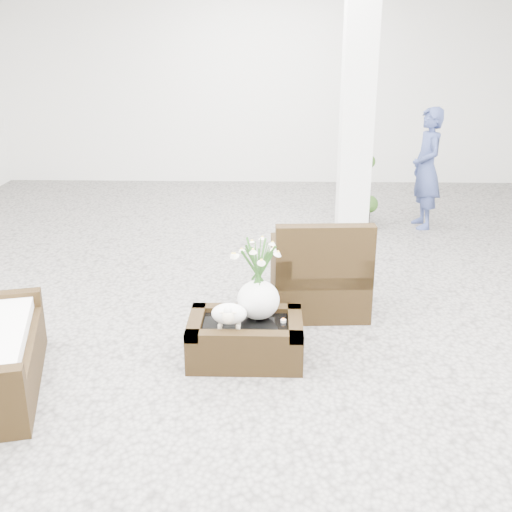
{
  "coord_description": "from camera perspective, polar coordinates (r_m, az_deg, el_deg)",
  "views": [
    {
      "loc": [
        0.14,
        -5.27,
        2.48
      ],
      "look_at": [
        0.0,
        -0.1,
        0.62
      ],
      "focal_mm": 43.91,
      "sensor_mm": 36.0,
      "label": 1
    }
  ],
  "objects": [
    {
      "name": "coffee_table",
      "position": [
        5.04,
        -0.97,
        -7.71
      ],
      "size": [
        0.9,
        0.6,
        0.31
      ],
      "primitive_type": "cube",
      "color": "#33230F",
      "rests_on": "ground"
    },
    {
      "name": "sheep_figurine",
      "position": [
        4.84,
        -2.46,
        -5.49
      ],
      "size": [
        0.28,
        0.23,
        0.21
      ],
      "primitive_type": "ellipsoid",
      "color": "white",
      "rests_on": "coffee_table"
    },
    {
      "name": "tealight",
      "position": [
        4.97,
        2.5,
        -5.89
      ],
      "size": [
        0.04,
        0.04,
        0.03
      ],
      "primitive_type": "cylinder",
      "color": "white",
      "rests_on": "coffee_table"
    },
    {
      "name": "ground",
      "position": [
        5.83,
        0.03,
        -5.41
      ],
      "size": [
        11.0,
        11.0,
        0.0
      ],
      "primitive_type": "plane",
      "color": "gray",
      "rests_on": "ground"
    },
    {
      "name": "column",
      "position": [
        8.18,
        9.28,
        14.4
      ],
      "size": [
        0.4,
        0.4,
        3.5
      ],
      "primitive_type": "cube",
      "color": "white",
      "rests_on": "ground"
    },
    {
      "name": "armchair",
      "position": [
        5.85,
        5.77,
        -0.54
      ],
      "size": [
        0.91,
        0.88,
        0.92
      ],
      "primitive_type": "cube",
      "rotation": [
        0.0,
        0.0,
        3.2
      ],
      "color": "#33230F",
      "rests_on": "ground"
    },
    {
      "name": "planter_narcissus",
      "position": [
        4.9,
        0.21,
        -1.4
      ],
      "size": [
        0.44,
        0.44,
        0.8
      ],
      "primitive_type": null,
      "color": "white",
      "rests_on": "coffee_table"
    },
    {
      "name": "topiary",
      "position": [
        8.61,
        9.53,
        7.17
      ],
      "size": [
        0.34,
        0.34,
        1.28
      ],
      "primitive_type": null,
      "color": "#2C5019",
      "rests_on": "ground"
    },
    {
      "name": "shopper",
      "position": [
        8.55,
        15.28,
        7.69
      ],
      "size": [
        0.43,
        0.61,
        1.58
      ],
      "primitive_type": "imported",
      "rotation": [
        0.0,
        0.0,
        -1.47
      ],
      "color": "navy",
      "rests_on": "ground"
    }
  ]
}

